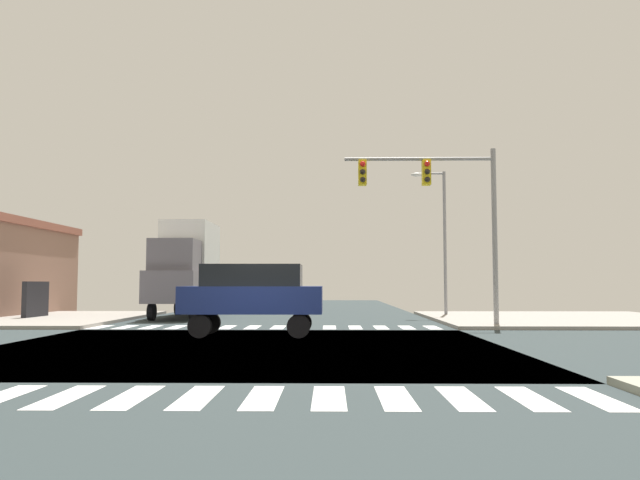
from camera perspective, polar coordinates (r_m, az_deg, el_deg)
ground at (r=16.92m, az=-6.88°, el=-9.95°), size 90.00×90.00×0.05m
sidewalk_corner_ne at (r=30.66m, az=21.57°, el=-6.85°), size 12.00×12.00×0.14m
sidewalk_corner_nw at (r=32.52m, az=-27.27°, el=-6.51°), size 12.00×12.00×0.14m
crosswalk_near at (r=9.85m, az=-14.30°, el=-13.99°), size 13.50×2.00×0.01m
crosswalk_far at (r=24.16m, az=-5.11°, el=-8.10°), size 13.50×2.00×0.01m
traffic_signal_mast at (r=24.67m, az=10.91°, el=4.08°), size 6.00×0.55×7.05m
street_lamp at (r=32.04m, az=11.09°, el=1.04°), size 1.78×0.32×7.49m
suv_farside_1 at (r=41.25m, az=-9.26°, el=-4.44°), size 1.96×4.60×2.34m
suv_crossing_2 at (r=20.33m, az=-6.31°, el=-4.95°), size 4.60×1.96×2.34m
pickup_leading_2 at (r=50.80m, az=-7.33°, el=-4.49°), size 2.00×5.10×2.35m
box_truck_trailing_1 at (r=31.76m, az=-12.32°, el=-2.43°), size 2.40×7.20×4.85m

